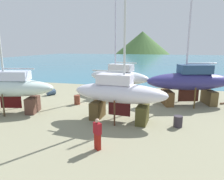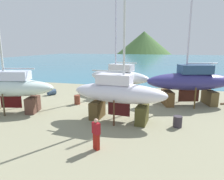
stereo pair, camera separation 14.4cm
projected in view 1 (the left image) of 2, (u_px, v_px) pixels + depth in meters
name	position (u px, v px, depth m)	size (l,w,h in m)	color
ground_plane	(109.00, 112.00, 16.64)	(42.84, 42.84, 0.00)	gray
sea_water	(153.00, 60.00, 75.28)	(133.61, 102.56, 0.01)	teal
headland_hill	(142.00, 52.00, 172.32)	(83.40, 83.40, 34.14)	#406330
sailboat_mid_port	(119.00, 94.00, 14.30)	(6.87, 2.51, 10.96)	#46421E
sailboat_small_center	(10.00, 88.00, 16.14)	(7.38, 3.46, 12.82)	brown
sailboat_large_starboard	(118.00, 77.00, 21.70)	(7.22, 3.82, 11.51)	brown
sailboat_far_slipway	(190.00, 81.00, 18.31)	(8.16, 4.57, 11.78)	brown
worker	(97.00, 134.00, 10.38)	(0.50, 0.45, 1.70)	maroon
barrel_tipped_right	(41.00, 86.00, 26.09)	(0.54, 0.54, 0.94)	#262A27
barrel_ochre	(178.00, 121.00, 13.44)	(0.58, 0.58, 0.75)	#302A32
barrel_rust_far	(51.00, 92.00, 22.15)	(0.63, 0.63, 0.85)	#354B68
barrel_by_slipway	(77.00, 100.00, 18.63)	(0.54, 0.54, 0.85)	brown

